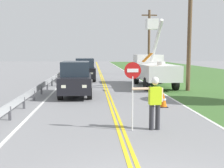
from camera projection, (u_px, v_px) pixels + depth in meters
The scene contains 13 objects.
centerline_yellow_left at pixel (103, 83), 24.73m from camera, with size 0.11×110.00×0.01m, color yellow.
centerline_yellow_right at pixel (105, 83), 24.74m from camera, with size 0.11×110.00×0.01m, color yellow.
edge_line_right at pixel (144, 82), 24.98m from camera, with size 0.12×110.00×0.01m, color silver.
edge_line_left at pixel (62, 83), 24.49m from camera, with size 0.12×110.00×0.01m, color silver.
flagger_worker at pixel (155, 100), 9.58m from camera, with size 1.09×0.27×1.83m.
stop_sign_paddle at pixel (133, 81), 9.40m from camera, with size 0.56×0.04×2.33m.
utility_bucket_truck at pixel (153, 68), 22.07m from camera, with size 2.67×6.85×5.27m.
oncoming_suv_nearest at pixel (76, 79), 17.17m from camera, with size 1.96×4.63×2.10m.
oncoming_suv_second at pixel (85, 69), 26.45m from camera, with size 2.09×4.68×2.10m.
utility_pole_near at pixel (190, 26), 19.07m from camera, with size 1.80×0.28×8.46m.
utility_pole_mid at pixel (149, 41), 33.06m from camera, with size 1.80×0.28×7.55m.
traffic_cone_lead at pixel (163, 100), 13.65m from camera, with size 0.40×0.40×0.70m.
guardrail_left_shoulder at pixel (50, 81), 21.18m from camera, with size 0.10×32.00×0.71m.
Camera 1 is at (-0.94, -4.59, 2.65)m, focal length 45.13 mm.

